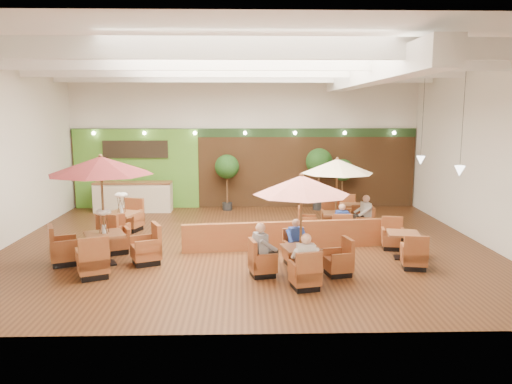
{
  "coord_description": "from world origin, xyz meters",
  "views": [
    {
      "loc": [
        -0.09,
        -14.31,
        3.89
      ],
      "look_at": [
        0.3,
        0.5,
        1.5
      ],
      "focal_mm": 35.0,
      "sensor_mm": 36.0,
      "label": 1
    }
  ],
  "objects_px": {
    "table_2": "(337,182)",
    "topiary_2": "(343,172)",
    "table_0": "(102,191)",
    "table_1": "(301,206)",
    "diner_2": "(263,245)",
    "booth_divider": "(284,235)",
    "topiary_1": "(319,164)",
    "service_counter": "(133,197)",
    "diner_0": "(305,256)",
    "table_4": "(403,246)",
    "diner_1": "(297,237)",
    "topiary_0": "(227,169)",
    "table_5": "(353,214)",
    "table_3": "(122,223)",
    "diner_3": "(341,218)",
    "diner_4": "(364,211)"
  },
  "relations": [
    {
      "from": "diner_3",
      "to": "topiary_2",
      "type": "bearing_deg",
      "value": 77.17
    },
    {
      "from": "table_2",
      "to": "table_3",
      "type": "bearing_deg",
      "value": -172.46
    },
    {
      "from": "table_0",
      "to": "table_5",
      "type": "bearing_deg",
      "value": 8.01
    },
    {
      "from": "booth_divider",
      "to": "topiary_1",
      "type": "xyz_separation_m",
      "value": [
        1.86,
        5.79,
        1.44
      ]
    },
    {
      "from": "diner_0",
      "to": "table_5",
      "type": "bearing_deg",
      "value": 63.66
    },
    {
      "from": "table_0",
      "to": "table_1",
      "type": "bearing_deg",
      "value": -35.52
    },
    {
      "from": "table_0",
      "to": "diner_3",
      "type": "relative_size",
      "value": 4.13
    },
    {
      "from": "table_2",
      "to": "diner_2",
      "type": "xyz_separation_m",
      "value": [
        -2.5,
        -4.01,
        -0.93
      ]
    },
    {
      "from": "topiary_0",
      "to": "diner_4",
      "type": "distance_m",
      "value": 6.17
    },
    {
      "from": "table_1",
      "to": "diner_3",
      "type": "relative_size",
      "value": 3.48
    },
    {
      "from": "table_2",
      "to": "topiary_2",
      "type": "relative_size",
      "value": 1.22
    },
    {
      "from": "diner_0",
      "to": "diner_3",
      "type": "height_order",
      "value": "diner_0"
    },
    {
      "from": "table_1",
      "to": "topiary_1",
      "type": "bearing_deg",
      "value": 65.85
    },
    {
      "from": "table_2",
      "to": "diner_3",
      "type": "relative_size",
      "value": 3.44
    },
    {
      "from": "booth_divider",
      "to": "topiary_1",
      "type": "relative_size",
      "value": 2.35
    },
    {
      "from": "topiary_1",
      "to": "table_4",
      "type": "bearing_deg",
      "value": -79.64
    },
    {
      "from": "table_4",
      "to": "topiary_0",
      "type": "height_order",
      "value": "topiary_0"
    },
    {
      "from": "booth_divider",
      "to": "table_4",
      "type": "xyz_separation_m",
      "value": [
        3.1,
        -1.0,
        -0.06
      ]
    },
    {
      "from": "diner_0",
      "to": "diner_2",
      "type": "relative_size",
      "value": 0.97
    },
    {
      "from": "table_4",
      "to": "diner_1",
      "type": "distance_m",
      "value": 2.96
    },
    {
      "from": "table_5",
      "to": "diner_2",
      "type": "bearing_deg",
      "value": -114.66
    },
    {
      "from": "table_1",
      "to": "diner_4",
      "type": "distance_m",
      "value": 4.82
    },
    {
      "from": "diner_0",
      "to": "diner_1",
      "type": "distance_m",
      "value": 1.81
    },
    {
      "from": "topiary_2",
      "to": "topiary_1",
      "type": "bearing_deg",
      "value": 180.0
    },
    {
      "from": "service_counter",
      "to": "table_1",
      "type": "distance_m",
      "value": 9.83
    },
    {
      "from": "table_5",
      "to": "diner_1",
      "type": "xyz_separation_m",
      "value": [
        -2.5,
        -4.7,
        0.4
      ]
    },
    {
      "from": "diner_1",
      "to": "diner_2",
      "type": "xyz_separation_m",
      "value": [
        -0.91,
        -0.91,
        0.05
      ]
    },
    {
      "from": "table_5",
      "to": "topiary_1",
      "type": "bearing_deg",
      "value": 115.06
    },
    {
      "from": "table_0",
      "to": "topiary_0",
      "type": "relative_size",
      "value": 1.34
    },
    {
      "from": "table_5",
      "to": "table_4",
      "type": "bearing_deg",
      "value": -78.04
    },
    {
      "from": "diner_0",
      "to": "table_4",
      "type": "bearing_deg",
      "value": 32.6
    },
    {
      "from": "topiary_0",
      "to": "diner_0",
      "type": "xyz_separation_m",
      "value": [
        1.99,
        -9.05,
        -0.89
      ]
    },
    {
      "from": "topiary_1",
      "to": "diner_1",
      "type": "height_order",
      "value": "topiary_1"
    },
    {
      "from": "diner_4",
      "to": "table_3",
      "type": "bearing_deg",
      "value": 87.18
    },
    {
      "from": "service_counter",
      "to": "diner_3",
      "type": "height_order",
      "value": "diner_3"
    },
    {
      "from": "table_0",
      "to": "table_5",
      "type": "xyz_separation_m",
      "value": [
        7.42,
        4.57,
        -1.58
      ]
    },
    {
      "from": "booth_divider",
      "to": "topiary_1",
      "type": "distance_m",
      "value": 6.25
    },
    {
      "from": "service_counter",
      "to": "topiary_1",
      "type": "xyz_separation_m",
      "value": [
        7.33,
        0.2,
        1.25
      ]
    },
    {
      "from": "service_counter",
      "to": "diner_2",
      "type": "distance_m",
      "value": 9.27
    },
    {
      "from": "table_0",
      "to": "diner_2",
      "type": "height_order",
      "value": "table_0"
    },
    {
      "from": "table_0",
      "to": "table_4",
      "type": "bearing_deg",
      "value": -21.3
    },
    {
      "from": "table_2",
      "to": "diner_1",
      "type": "relative_size",
      "value": 3.44
    },
    {
      "from": "table_2",
      "to": "table_4",
      "type": "xyz_separation_m",
      "value": [
        1.31,
        -2.66,
        -1.36
      ]
    },
    {
      "from": "topiary_0",
      "to": "diner_3",
      "type": "relative_size",
      "value": 3.08
    },
    {
      "from": "table_3",
      "to": "diner_3",
      "type": "xyz_separation_m",
      "value": [
        6.67,
        -0.51,
        0.22
      ]
    },
    {
      "from": "table_4",
      "to": "diner_1",
      "type": "bearing_deg",
      "value": -160.82
    },
    {
      "from": "service_counter",
      "to": "topiary_2",
      "type": "xyz_separation_m",
      "value": [
        8.28,
        0.2,
        0.93
      ]
    },
    {
      "from": "table_4",
      "to": "topiary_2",
      "type": "distance_m",
      "value": 6.9
    },
    {
      "from": "topiary_2",
      "to": "diner_1",
      "type": "height_order",
      "value": "topiary_2"
    },
    {
      "from": "topiary_0",
      "to": "diner_3",
      "type": "height_order",
      "value": "topiary_0"
    }
  ]
}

